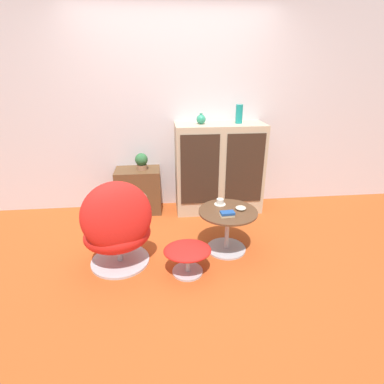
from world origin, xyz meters
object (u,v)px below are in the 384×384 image
(ottoman, at_px, (187,253))
(book_stack, at_px, (227,214))
(sideboard, at_px, (219,168))
(coffee_table, at_px, (227,225))
(egg_chair, at_px, (117,227))
(potted_plant, at_px, (141,161))
(teacup, at_px, (220,202))
(bowl, at_px, (241,208))
(tv_console, at_px, (139,190))
(vase_inner_left, at_px, (239,114))
(vase_leftmost, at_px, (201,119))

(ottoman, xyz_separation_m, book_stack, (0.41, 0.23, 0.26))
(sideboard, relative_size, coffee_table, 1.93)
(egg_chair, xyz_separation_m, ottoman, (0.63, -0.18, -0.21))
(potted_plant, bearing_deg, teacup, -46.65)
(teacup, xyz_separation_m, bowl, (0.19, -0.14, -0.01))
(potted_plant, bearing_deg, tv_console, -179.21)
(sideboard, xyz_separation_m, tv_console, (-1.05, 0.04, -0.29))
(vase_inner_left, relative_size, teacup, 1.89)
(coffee_table, relative_size, vase_leftmost, 4.66)
(potted_plant, bearing_deg, bowl, -45.16)
(ottoman, xyz_separation_m, bowl, (0.58, 0.36, 0.26))
(tv_console, xyz_separation_m, vase_leftmost, (0.81, -0.04, 0.92))
(tv_console, height_order, egg_chair, egg_chair)
(ottoman, relative_size, vase_inner_left, 1.95)
(tv_console, height_order, coffee_table, tv_console)
(vase_leftmost, bearing_deg, tv_console, 177.28)
(coffee_table, relative_size, potted_plant, 2.82)
(vase_leftmost, bearing_deg, ottoman, -102.41)
(sideboard, distance_m, book_stack, 1.13)
(tv_console, distance_m, teacup, 1.29)
(ottoman, distance_m, teacup, 0.69)
(tv_console, relative_size, bowl, 5.43)
(sideboard, distance_m, egg_chair, 1.66)
(book_stack, bearing_deg, ottoman, -150.75)
(egg_chair, bearing_deg, vase_leftmost, 51.55)
(tv_console, relative_size, ottoman, 1.32)
(sideboard, bearing_deg, bowl, -87.71)
(sideboard, bearing_deg, teacup, -99.76)
(coffee_table, height_order, vase_leftmost, vase_leftmost)
(vase_leftmost, relative_size, book_stack, 0.89)
(vase_leftmost, distance_m, teacup, 1.13)
(sideboard, xyz_separation_m, teacup, (-0.15, -0.85, -0.09))
(coffee_table, height_order, teacup, teacup)
(potted_plant, bearing_deg, vase_inner_left, -1.85)
(potted_plant, height_order, bowl, potted_plant)
(ottoman, distance_m, bowl, 0.73)
(vase_inner_left, distance_m, teacup, 1.22)
(egg_chair, bearing_deg, book_stack, 2.66)
(coffee_table, xyz_separation_m, vase_inner_left, (0.32, 1.01, 0.97))
(egg_chair, xyz_separation_m, bowl, (1.21, 0.18, 0.05))
(coffee_table, bearing_deg, vase_inner_left, 72.24)
(egg_chair, height_order, coffee_table, egg_chair)
(ottoman, distance_m, book_stack, 0.54)
(tv_console, height_order, teacup, tv_console)
(sideboard, height_order, tv_console, sideboard)
(teacup, relative_size, bowl, 1.12)
(sideboard, relative_size, book_stack, 8.02)
(bowl, bearing_deg, vase_leftmost, 105.64)
(vase_leftmost, xyz_separation_m, vase_inner_left, (0.47, 0.00, 0.06))
(tv_console, height_order, ottoman, tv_console)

